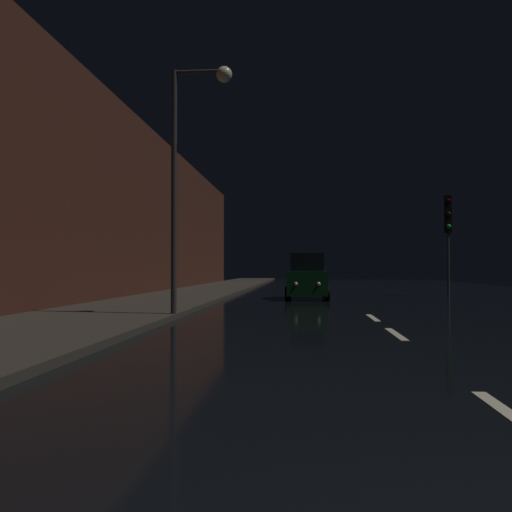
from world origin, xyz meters
The scene contains 7 objects.
ground centered at (0.00, 24.50, -0.01)m, with size 27.63×84.00×0.02m, color black.
sidewalk_left centered at (-7.62, 24.50, 0.07)m, with size 4.40×84.00×0.15m, color #38332B.
building_facade_left centered at (-10.22, 21.00, 4.35)m, with size 0.80×63.00×8.70m, color #472319.
lane_centerline centered at (0.00, 8.70, 0.01)m, with size 0.16×12.68×0.01m.
traffic_light_far_right centered at (5.32, 26.07, 3.70)m, with size 0.31×0.46×5.07m.
streetlamp_overhead centered at (-5.05, 12.67, 4.64)m, with size 1.70×0.44×6.97m.
car_approaching_headlights centered at (-1.77, 22.95, 0.95)m, with size 1.91×4.13×2.08m.
Camera 1 is at (-1.97, -2.35, 1.40)m, focal length 38.86 mm.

